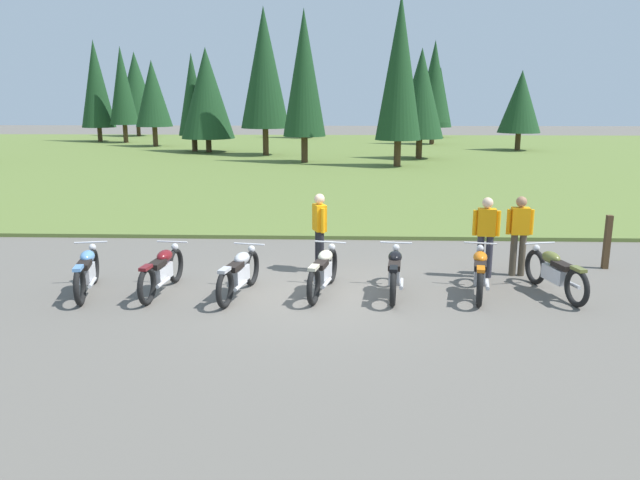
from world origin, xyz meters
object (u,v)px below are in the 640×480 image
at_px(motorcycle_olive, 555,272).
at_px(rider_with_back_turned, 486,232).
at_px(rider_checking_bike, 519,231).
at_px(trail_marker_post, 607,242).
at_px(motorcycle_silver, 239,273).
at_px(motorcycle_cream, 323,271).
at_px(motorcycle_orange, 480,272).
at_px(rider_near_row_end, 320,227).
at_px(motorcycle_black, 395,272).
at_px(motorcycle_maroon, 162,270).
at_px(motorcycle_sky_blue, 87,271).

bearing_deg(motorcycle_olive, rider_with_back_turned, 133.79).
bearing_deg(motorcycle_olive, rider_checking_bike, 105.43).
height_order(rider_checking_bike, trail_marker_post, rider_checking_bike).
height_order(motorcycle_silver, motorcycle_cream, same).
bearing_deg(rider_with_back_turned, motorcycle_olive, -46.21).
relative_size(motorcycle_orange, rider_checking_bike, 1.24).
distance_m(motorcycle_orange, motorcycle_olive, 1.41).
distance_m(motorcycle_orange, rider_near_row_end, 3.47).
relative_size(motorcycle_orange, motorcycle_olive, 1.01).
bearing_deg(trail_marker_post, motorcycle_black, -157.49).
relative_size(motorcycle_maroon, motorcycle_silver, 1.01).
bearing_deg(rider_checking_bike, motorcycle_silver, -164.43).
relative_size(motorcycle_sky_blue, motorcycle_orange, 1.00).
distance_m(motorcycle_maroon, motorcycle_olive, 7.41).
relative_size(motorcycle_maroon, rider_near_row_end, 1.26).
bearing_deg(rider_near_row_end, motorcycle_black, -46.58).
bearing_deg(trail_marker_post, motorcycle_maroon, -167.39).
relative_size(rider_checking_bike, rider_near_row_end, 1.00).
relative_size(motorcycle_sky_blue, motorcycle_black, 0.99).
bearing_deg(motorcycle_olive, motorcycle_silver, -177.25).
distance_m(motorcycle_black, rider_checking_bike, 3.02).
bearing_deg(motorcycle_black, motorcycle_sky_blue, -178.33).
relative_size(motorcycle_sky_blue, motorcycle_maroon, 0.99).
height_order(motorcycle_silver, motorcycle_black, same).
xyz_separation_m(motorcycle_black, rider_with_back_turned, (1.94, 1.20, 0.51)).
bearing_deg(motorcycle_maroon, rider_near_row_end, 29.25).
height_order(motorcycle_silver, rider_checking_bike, rider_checking_bike).
bearing_deg(rider_with_back_turned, rider_checking_bike, 12.02).
relative_size(motorcycle_silver, rider_checking_bike, 1.25).
bearing_deg(motorcycle_orange, rider_with_back_turned, 73.57).
relative_size(motorcycle_black, motorcycle_olive, 1.01).
bearing_deg(motorcycle_orange, motorcycle_black, -179.13).
bearing_deg(motorcycle_silver, trail_marker_post, 15.81).
distance_m(motorcycle_silver, motorcycle_orange, 4.51).
bearing_deg(rider_near_row_end, motorcycle_maroon, -150.75).
height_order(rider_with_back_turned, rider_near_row_end, same).
relative_size(motorcycle_black, motorcycle_orange, 1.01).
distance_m(motorcycle_sky_blue, rider_with_back_turned, 7.88).
xyz_separation_m(motorcycle_orange, rider_with_back_turned, (0.35, 1.17, 0.51)).
height_order(motorcycle_silver, rider_near_row_end, rider_near_row_end).
xyz_separation_m(motorcycle_silver, motorcycle_orange, (4.50, 0.23, 0.00)).
xyz_separation_m(motorcycle_orange, rider_checking_bike, (1.06, 1.32, 0.51)).
xyz_separation_m(motorcycle_cream, rider_checking_bike, (4.00, 1.34, 0.51)).
bearing_deg(motorcycle_sky_blue, motorcycle_olive, 1.63).
distance_m(motorcycle_cream, rider_near_row_end, 1.63).
xyz_separation_m(motorcycle_maroon, motorcycle_cream, (3.05, 0.09, 0.00)).
distance_m(motorcycle_black, motorcycle_olive, 3.01).
height_order(motorcycle_orange, motorcycle_olive, same).
bearing_deg(motorcycle_cream, motorcycle_sky_blue, -177.66).
distance_m(motorcycle_silver, rider_near_row_end, 2.33).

